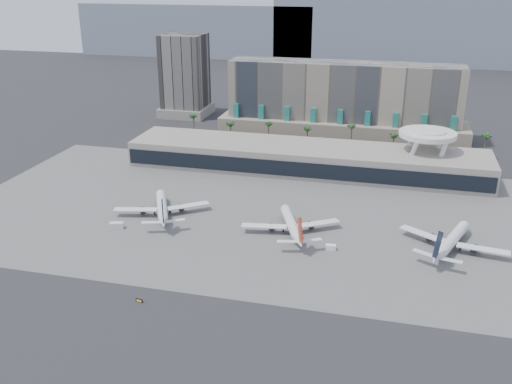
% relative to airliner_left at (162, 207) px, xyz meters
% --- Properties ---
extents(ground, '(900.00, 900.00, 0.00)m').
position_rel_airliner_left_xyz_m(ground, '(45.89, -42.72, -3.38)').
color(ground, '#232326').
rests_on(ground, ground).
extents(apron_pad, '(260.00, 130.00, 0.06)m').
position_rel_airliner_left_xyz_m(apron_pad, '(45.89, 12.28, -3.35)').
color(apron_pad, '#5B5B59').
rests_on(apron_pad, ground).
extents(mountain_ridge, '(680.00, 60.00, 70.00)m').
position_rel_airliner_left_xyz_m(mountain_ridge, '(73.77, 427.28, 26.50)').
color(mountain_ridge, gray).
rests_on(mountain_ridge, ground).
extents(hotel, '(140.00, 30.00, 42.00)m').
position_rel_airliner_left_xyz_m(hotel, '(55.89, 131.69, 13.42)').
color(hotel, gray).
rests_on(hotel, ground).
extents(office_tower, '(30.00, 30.00, 52.00)m').
position_rel_airliner_left_xyz_m(office_tower, '(-49.11, 157.28, 19.55)').
color(office_tower, black).
rests_on(office_tower, ground).
extents(terminal, '(170.00, 32.50, 14.50)m').
position_rel_airliner_left_xyz_m(terminal, '(45.89, 67.12, 3.13)').
color(terminal, '#A8A294').
rests_on(terminal, ground).
extents(saucer_structure, '(26.00, 26.00, 21.89)m').
position_rel_airliner_left_xyz_m(saucer_structure, '(100.89, 73.28, 15.07)').
color(saucer_structure, white).
rests_on(saucer_structure, ground).
extents(palm_row, '(157.80, 2.80, 13.10)m').
position_rel_airliner_left_xyz_m(palm_row, '(52.89, 102.28, 7.11)').
color(palm_row, brown).
rests_on(palm_row, ground).
extents(airliner_left, '(35.11, 36.12, 13.42)m').
position_rel_airliner_left_xyz_m(airliner_left, '(0.00, 0.00, 0.00)').
color(airliner_left, white).
rests_on(airliner_left, ground).
extents(airliner_centre, '(35.16, 36.30, 13.16)m').
position_rel_airliner_left_xyz_m(airliner_centre, '(52.45, -3.17, -0.07)').
color(airliner_centre, white).
rests_on(airliner_centre, ground).
extents(airliner_right, '(36.58, 37.78, 13.66)m').
position_rel_airliner_left_xyz_m(airliner_right, '(108.58, -3.20, 0.06)').
color(airliner_right, white).
rests_on(airliner_right, ground).
extents(service_vehicle_a, '(5.49, 3.89, 2.43)m').
position_rel_airliner_left_xyz_m(service_vehicle_a, '(-11.53, -16.06, -2.17)').
color(service_vehicle_a, silver).
rests_on(service_vehicle_a, ground).
extents(service_vehicle_b, '(3.69, 2.38, 1.79)m').
position_rel_airliner_left_xyz_m(service_vehicle_b, '(68.29, -13.55, -2.49)').
color(service_vehicle_b, white).
rests_on(service_vehicle_b, ground).
extents(taxiway_sign, '(2.27, 0.71, 1.02)m').
position_rel_airliner_left_xyz_m(taxiway_sign, '(18.29, -60.55, -2.88)').
color(taxiway_sign, black).
rests_on(taxiway_sign, ground).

